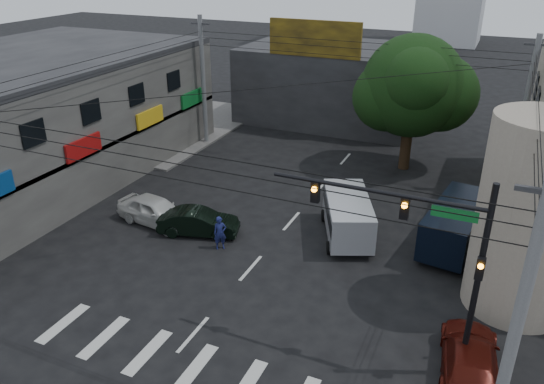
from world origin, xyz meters
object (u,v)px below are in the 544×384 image
Objects in this scene: traffic_gantry at (427,243)px; maroon_sedan at (470,359)px; white_compact at (155,211)px; navy_van at (456,227)px; silver_minivan at (347,218)px; traffic_officer at (220,233)px; street_tree at (412,87)px; utility_pole_near_right at (514,339)px; dark_sedan at (199,222)px; utility_pole_far_left at (203,82)px; utility_pole_far_right at (523,117)px.

traffic_gantry is 4.57m from maroon_sedan.
navy_van is at bearing -68.08° from white_compact.
navy_van is (5.07, 1.10, 0.06)m from silver_minivan.
navy_van is 3.44× the size of traffic_officer.
utility_pole_near_right is at bearing -73.18° from street_tree.
dark_sedan is 7.54m from silver_minivan.
utility_pole_far_left reaches higher than white_compact.
traffic_officer reaches higher than dark_sedan.
utility_pole_far_left is 2.14× the size of dark_sedan.
utility_pole_near_right is at bearing -68.80° from traffic_officer.
dark_sedan is 0.74× the size of navy_van.
street_tree reaches higher than traffic_gantry.
traffic_gantry is at bearing -42.86° from utility_pole_far_left.
utility_pole_far_right is 17.39m from maroon_sedan.
utility_pole_near_right is (2.68, -3.50, -0.23)m from traffic_gantry.
utility_pole_far_right is at bearing -66.48° from dark_sedan.
traffic_gantry is 9.49m from navy_van.
utility_pole_near_right reaches higher than silver_minivan.
traffic_gantry is at bearing -171.80° from silver_minivan.
maroon_sedan is at bearing -92.60° from utility_pole_far_right.
utility_pole_far_left reaches higher than navy_van.
navy_van reaches higher than white_compact.
maroon_sedan is 8.79m from navy_van.
street_tree is at bearing -47.55° from dark_sedan.
dark_sedan is at bearing -120.73° from street_tree.
street_tree is 16.06m from dark_sedan.
navy_van is (-2.27, -8.28, -3.48)m from utility_pole_far_right.
navy_van is at bearing -105.33° from utility_pole_far_right.
street_tree reaches higher than silver_minivan.
traffic_gantry reaches higher than navy_van.
utility_pole_far_left is at bearing 11.90° from dark_sedan.
traffic_gantry reaches higher than traffic_officer.
utility_pole_near_right is at bearing -44.31° from utility_pole_far_left.
utility_pole_far_right is at bearing 0.00° from utility_pole_far_left.
traffic_gantry reaches higher than dark_sedan.
white_compact is (4.00, -12.10, -3.85)m from utility_pole_far_left.
traffic_officer is at bearing -134.14° from utility_pole_far_right.
navy_van is at bearing -88.92° from dark_sedan.
utility_pole_far_left is 1.00× the size of utility_pole_far_right.
dark_sedan is 14.37m from maroon_sedan.
utility_pole_near_right is 5.41× the size of traffic_officer.
white_compact is (-2.67, 0.07, 0.08)m from dark_sedan.
silver_minivan is at bearing -66.85° from white_compact.
utility_pole_near_right is 29.35m from utility_pole_far_left.
traffic_gantry is 0.78× the size of utility_pole_far_left.
utility_pole_far_left is (-18.32, 17.00, -0.23)m from traffic_gantry.
street_tree is at bearing 32.62° from navy_van.
street_tree is 11.30m from silver_minivan.
utility_pole_far_right is at bearing -98.82° from maroon_sedan.
street_tree is at bearing 171.25° from utility_pole_far_right.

